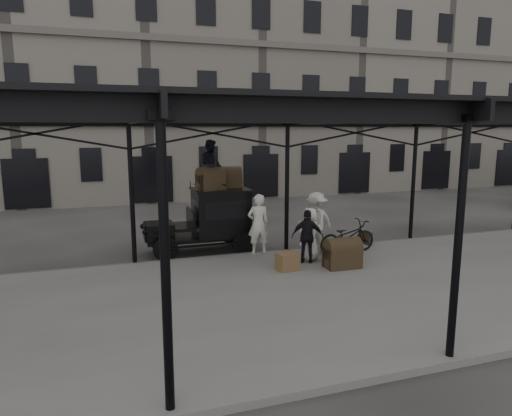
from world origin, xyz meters
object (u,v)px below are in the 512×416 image
Objects in this scene: porter_left at (258,224)px; steamer_trunk_platform at (342,255)px; bicycle at (347,237)px; taxi at (212,217)px; porter_official at (308,236)px; steamer_trunk_roof_near at (211,180)px.

porter_left is 1.93× the size of steamer_trunk_platform.
bicycle is (2.80, -0.87, -0.44)m from porter_left.
taxi reaches higher than porter_left.
bicycle is (1.72, 0.61, -0.28)m from porter_official.
taxi is at bearing -22.16° from porter_official.
steamer_trunk_roof_near is 4.95m from steamer_trunk_platform.
porter_official reaches higher than bicycle.
taxi is at bearing 57.27° from bicycle.
taxi reaches higher than bicycle.
taxi reaches higher than porter_official.
steamer_trunk_platform is at bearing -48.19° from taxi.
bicycle reaches higher than steamer_trunk_platform.
steamer_trunk_roof_near reaches higher than taxi.
porter_left is at bearing -56.92° from steamer_trunk_roof_near.
taxi is 4.71m from steamer_trunk_platform.
porter_official is at bearing 104.07° from bicycle.
porter_left is 2.15m from steamer_trunk_roof_near.
taxi is at bearing 50.75° from steamer_trunk_roof_near.
steamer_trunk_roof_near reaches higher than porter_official.
bicycle is at bearing -45.10° from steamer_trunk_roof_near.
porter_official is 0.79× the size of bicycle.
porter_left is 2.96m from bicycle.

